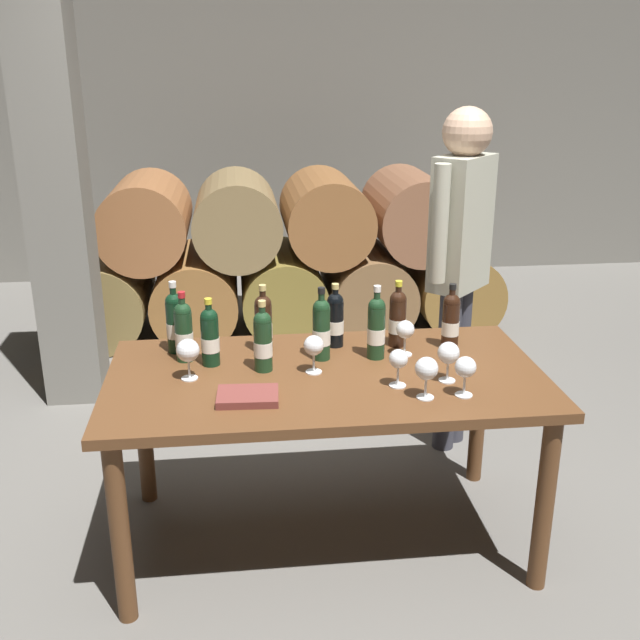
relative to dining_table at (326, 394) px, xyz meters
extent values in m
plane|color=#66635E|center=(0.00, 0.00, -0.67)|extent=(14.00, 14.00, 0.00)
cube|color=slate|center=(0.00, 4.20, 0.73)|extent=(10.00, 0.24, 2.80)
cylinder|color=olive|center=(-1.26, 2.60, -0.37)|extent=(0.60, 0.90, 0.60)
cylinder|color=olive|center=(-0.63, 2.60, -0.37)|extent=(0.60, 0.90, 0.60)
cylinder|color=olive|center=(0.00, 2.60, -0.37)|extent=(0.60, 0.90, 0.60)
cylinder|color=brown|center=(0.63, 2.60, -0.37)|extent=(0.60, 0.90, 0.60)
cylinder|color=olive|center=(1.26, 2.60, -0.37)|extent=(0.60, 0.90, 0.60)
cylinder|color=#985F37|center=(-0.95, 2.60, 0.18)|extent=(0.60, 0.90, 0.60)
cylinder|color=olive|center=(-0.32, 2.60, 0.18)|extent=(0.60, 0.90, 0.60)
cylinder|color=brown|center=(0.31, 2.60, 0.18)|extent=(0.60, 0.90, 0.60)
cylinder|color=brown|center=(0.95, 2.60, 0.18)|extent=(0.60, 0.90, 0.60)
cube|color=slate|center=(-1.30, 1.60, 0.63)|extent=(0.32, 0.32, 2.60)
cube|color=brown|center=(0.00, 0.00, 0.07)|extent=(1.70, 0.90, 0.04)
cylinder|color=brown|center=(-0.77, -0.39, -0.31)|extent=(0.07, 0.07, 0.72)
cylinder|color=brown|center=(0.77, -0.39, -0.31)|extent=(0.07, 0.07, 0.72)
cylinder|color=brown|center=(-0.77, 0.39, -0.31)|extent=(0.07, 0.07, 0.72)
cylinder|color=brown|center=(0.77, 0.39, -0.31)|extent=(0.07, 0.07, 0.72)
cylinder|color=#19381E|center=(0.00, 0.15, 0.20)|extent=(0.07, 0.07, 0.21)
sphere|color=#19381E|center=(0.00, 0.15, 0.31)|extent=(0.07, 0.07, 0.07)
cylinder|color=#19381E|center=(0.00, 0.15, 0.34)|extent=(0.03, 0.03, 0.07)
cylinder|color=black|center=(0.00, 0.15, 0.38)|extent=(0.03, 0.03, 0.02)
cylinder|color=silver|center=(0.00, 0.15, 0.19)|extent=(0.07, 0.07, 0.06)
cylinder|color=#19381E|center=(0.22, 0.14, 0.20)|extent=(0.07, 0.07, 0.22)
sphere|color=#19381E|center=(0.22, 0.14, 0.31)|extent=(0.07, 0.07, 0.07)
cylinder|color=#19381E|center=(0.22, 0.14, 0.34)|extent=(0.03, 0.03, 0.07)
cylinder|color=silver|center=(0.22, 0.14, 0.39)|extent=(0.03, 0.03, 0.02)
cylinder|color=silver|center=(0.22, 0.14, 0.19)|extent=(0.07, 0.07, 0.06)
cylinder|color=black|center=(0.34, 0.26, 0.19)|extent=(0.07, 0.07, 0.20)
sphere|color=black|center=(0.34, 0.26, 0.30)|extent=(0.07, 0.07, 0.07)
cylinder|color=black|center=(0.34, 0.26, 0.32)|extent=(0.03, 0.03, 0.06)
cylinder|color=gold|center=(0.34, 0.26, 0.37)|extent=(0.03, 0.03, 0.02)
cylinder|color=silver|center=(0.34, 0.26, 0.18)|extent=(0.07, 0.07, 0.06)
cylinder|color=black|center=(0.07, 0.29, 0.19)|extent=(0.07, 0.07, 0.19)
sphere|color=black|center=(0.07, 0.29, 0.29)|extent=(0.07, 0.07, 0.07)
cylinder|color=black|center=(0.07, 0.29, 0.31)|extent=(0.03, 0.03, 0.06)
cylinder|color=tan|center=(0.07, 0.29, 0.36)|extent=(0.03, 0.03, 0.02)
cylinder|color=silver|center=(0.07, 0.29, 0.18)|extent=(0.07, 0.07, 0.06)
cylinder|color=#19381E|center=(-0.55, 0.20, 0.19)|extent=(0.07, 0.07, 0.20)
sphere|color=#19381E|center=(-0.55, 0.20, 0.30)|extent=(0.07, 0.07, 0.07)
cylinder|color=#19381E|center=(-0.55, 0.20, 0.33)|extent=(0.03, 0.03, 0.06)
cylinder|color=#B21E23|center=(-0.55, 0.20, 0.37)|extent=(0.03, 0.03, 0.02)
cylinder|color=silver|center=(-0.55, 0.20, 0.18)|extent=(0.07, 0.07, 0.06)
cylinder|color=black|center=(-0.23, 0.26, 0.19)|extent=(0.07, 0.07, 0.20)
sphere|color=black|center=(-0.23, 0.26, 0.30)|extent=(0.07, 0.07, 0.07)
cylinder|color=black|center=(-0.23, 0.26, 0.33)|extent=(0.03, 0.03, 0.06)
cylinder|color=tan|center=(-0.23, 0.26, 0.37)|extent=(0.03, 0.03, 0.02)
cylinder|color=silver|center=(-0.23, 0.26, 0.18)|extent=(0.07, 0.07, 0.06)
cylinder|color=black|center=(0.55, 0.21, 0.19)|extent=(0.07, 0.07, 0.20)
sphere|color=black|center=(0.55, 0.21, 0.29)|extent=(0.07, 0.07, 0.07)
cylinder|color=black|center=(0.55, 0.21, 0.32)|extent=(0.03, 0.03, 0.06)
cylinder|color=black|center=(0.55, 0.21, 0.36)|extent=(0.03, 0.03, 0.02)
cylinder|color=silver|center=(0.55, 0.21, 0.18)|extent=(0.07, 0.07, 0.06)
cylinder|color=black|center=(-0.59, 0.30, 0.20)|extent=(0.07, 0.07, 0.21)
sphere|color=black|center=(-0.59, 0.30, 0.31)|extent=(0.07, 0.07, 0.07)
cylinder|color=black|center=(-0.59, 0.30, 0.34)|extent=(0.03, 0.03, 0.07)
cylinder|color=silver|center=(-0.59, 0.30, 0.38)|extent=(0.03, 0.03, 0.02)
cylinder|color=silver|center=(-0.59, 0.30, 0.19)|extent=(0.07, 0.07, 0.06)
cylinder|color=#19381E|center=(-0.24, 0.06, 0.19)|extent=(0.07, 0.07, 0.20)
sphere|color=#19381E|center=(-0.24, 0.06, 0.30)|extent=(0.07, 0.07, 0.07)
cylinder|color=#19381E|center=(-0.24, 0.06, 0.32)|extent=(0.03, 0.03, 0.06)
cylinder|color=tan|center=(-0.24, 0.06, 0.37)|extent=(0.03, 0.03, 0.02)
cylinder|color=silver|center=(-0.24, 0.06, 0.18)|extent=(0.07, 0.07, 0.06)
cylinder|color=black|center=(-0.45, 0.14, 0.19)|extent=(0.07, 0.07, 0.19)
sphere|color=black|center=(-0.45, 0.14, 0.29)|extent=(0.07, 0.07, 0.07)
cylinder|color=black|center=(-0.45, 0.14, 0.32)|extent=(0.03, 0.03, 0.06)
cylinder|color=gold|center=(-0.45, 0.14, 0.36)|extent=(0.03, 0.03, 0.02)
cylinder|color=silver|center=(-0.45, 0.14, 0.18)|extent=(0.07, 0.07, 0.06)
cylinder|color=white|center=(-0.53, 0.01, 0.09)|extent=(0.06, 0.06, 0.00)
cylinder|color=white|center=(-0.53, 0.01, 0.13)|extent=(0.01, 0.01, 0.07)
sphere|color=white|center=(-0.53, 0.01, 0.21)|extent=(0.09, 0.09, 0.09)
cylinder|color=white|center=(-0.05, 0.01, 0.09)|extent=(0.06, 0.06, 0.00)
cylinder|color=white|center=(-0.05, 0.01, 0.13)|extent=(0.01, 0.01, 0.07)
sphere|color=white|center=(-0.05, 0.01, 0.20)|extent=(0.08, 0.08, 0.08)
cylinder|color=white|center=(0.25, -0.15, 0.09)|extent=(0.06, 0.06, 0.00)
cylinder|color=white|center=(0.25, -0.15, 0.13)|extent=(0.01, 0.01, 0.07)
sphere|color=white|center=(0.25, -0.15, 0.20)|extent=(0.07, 0.07, 0.07)
cylinder|color=white|center=(0.45, -0.13, 0.09)|extent=(0.06, 0.06, 0.00)
cylinder|color=white|center=(0.45, -0.13, 0.13)|extent=(0.01, 0.01, 0.07)
sphere|color=white|center=(0.45, -0.13, 0.21)|extent=(0.08, 0.08, 0.08)
cylinder|color=white|center=(0.47, -0.26, 0.09)|extent=(0.06, 0.06, 0.00)
cylinder|color=white|center=(0.47, -0.26, 0.13)|extent=(0.01, 0.01, 0.07)
sphere|color=white|center=(0.47, -0.26, 0.20)|extent=(0.08, 0.08, 0.08)
cylinder|color=white|center=(0.33, -0.26, 0.09)|extent=(0.06, 0.06, 0.00)
cylinder|color=white|center=(0.33, -0.26, 0.13)|extent=(0.01, 0.01, 0.07)
sphere|color=white|center=(0.33, -0.26, 0.21)|extent=(0.08, 0.08, 0.08)
cylinder|color=white|center=(0.35, 0.15, 0.09)|extent=(0.06, 0.06, 0.00)
cylinder|color=white|center=(0.35, 0.15, 0.13)|extent=(0.01, 0.01, 0.07)
sphere|color=white|center=(0.35, 0.15, 0.20)|extent=(0.08, 0.08, 0.08)
cube|color=brown|center=(-0.31, -0.21, 0.11)|extent=(0.23, 0.17, 0.03)
cylinder|color=#383842|center=(0.78, 0.79, -0.24)|extent=(0.11, 0.11, 0.85)
cylinder|color=#383842|center=(0.70, 0.71, -0.24)|extent=(0.11, 0.11, 0.85)
cube|color=#B2B29E|center=(0.74, 0.75, 0.51)|extent=(0.35, 0.35, 0.64)
cylinder|color=#B2B29E|center=(0.89, 0.90, 0.54)|extent=(0.08, 0.08, 0.54)
cylinder|color=#B2B29E|center=(0.60, 0.60, 0.54)|extent=(0.08, 0.08, 0.54)
sphere|color=tan|center=(0.74, 0.75, 0.93)|extent=(0.23, 0.23, 0.23)
camera|label=1|loc=(-0.33, -2.66, 1.26)|focal=41.96mm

